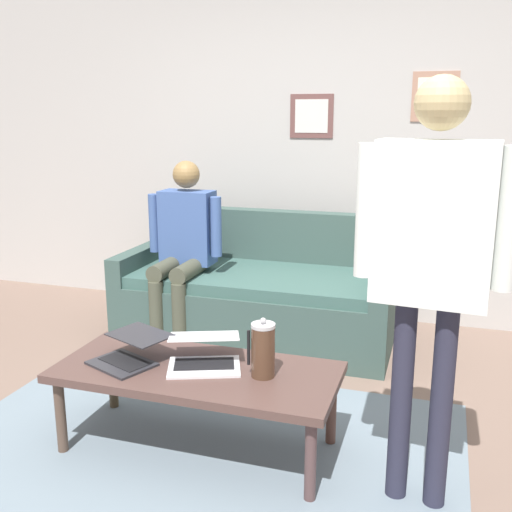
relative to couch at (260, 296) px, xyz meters
name	(u,v)px	position (x,y,z in m)	size (l,w,h in m)	color
ground_plane	(220,446)	(-0.26, 1.50, -0.30)	(7.68, 7.68, 0.00)	#786154
area_rug	(190,457)	(-0.17, 1.64, -0.30)	(2.52, 1.88, 0.01)	slate
back_wall	(319,146)	(-0.26, -0.70, 1.05)	(7.04, 0.11, 2.70)	#B4B0AD
couch	(260,296)	(0.00, 0.00, 0.00)	(1.92, 0.93, 0.88)	#394F4A
coffee_table	(197,376)	(-0.17, 1.54, 0.07)	(1.35, 0.60, 0.42)	#503833
laptop_left	(128,353)	(0.18, 1.57, 0.16)	(0.40, 0.42, 0.12)	#28282D
laptop_center	(204,356)	(-0.19, 1.49, 0.16)	(0.44, 0.43, 0.14)	silver
french_press	(263,350)	(-0.49, 1.52, 0.24)	(0.13, 0.11, 0.28)	#4C3323
person_standing	(432,244)	(-1.20, 1.63, 0.81)	(0.60, 0.23, 1.73)	#28293B
person_seated	(183,241)	(0.49, 0.23, 0.42)	(0.55, 0.51, 1.28)	#474939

